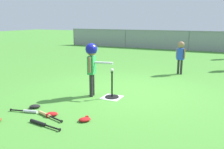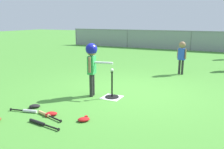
% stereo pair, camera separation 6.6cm
% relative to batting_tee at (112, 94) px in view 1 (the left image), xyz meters
% --- Properties ---
extents(ground_plane, '(60.00, 60.00, 0.00)m').
position_rel_batting_tee_xyz_m(ground_plane, '(0.26, 0.59, -0.09)').
color(ground_plane, '#478C33').
extents(home_plate, '(0.44, 0.44, 0.01)m').
position_rel_batting_tee_xyz_m(home_plate, '(0.00, 0.00, -0.09)').
color(home_plate, white).
rests_on(home_plate, ground_plane).
extents(batting_tee, '(0.32, 0.32, 0.62)m').
position_rel_batting_tee_xyz_m(batting_tee, '(0.00, 0.00, 0.00)').
color(batting_tee, black).
rests_on(batting_tee, ground_plane).
extents(baseball_on_tee, '(0.07, 0.07, 0.07)m').
position_rel_batting_tee_xyz_m(baseball_on_tee, '(0.00, 0.00, 0.56)').
color(baseball_on_tee, white).
rests_on(baseball_on_tee, batting_tee).
extents(batter_child, '(0.64, 0.35, 1.26)m').
position_rel_batting_tee_xyz_m(batter_child, '(-0.47, -0.09, 0.80)').
color(batter_child, '#262626').
rests_on(batter_child, ground_plane).
extents(fielder_deep_right, '(0.31, 0.22, 1.09)m').
position_rel_batting_tee_xyz_m(fielder_deep_right, '(0.97, 3.24, 0.60)').
color(fielder_deep_right, '#262626').
rests_on(fielder_deep_right, ground_plane).
extents(spare_bat_silver, '(0.58, 0.18, 0.06)m').
position_rel_batting_tee_xyz_m(spare_bat_silver, '(-1.09, -1.58, -0.06)').
color(spare_bat_silver, silver).
rests_on(spare_bat_silver, ground_plane).
extents(spare_bat_wood, '(0.68, 0.24, 0.06)m').
position_rel_batting_tee_xyz_m(spare_bat_wood, '(-0.61, -1.57, -0.06)').
color(spare_bat_wood, '#DBB266').
rests_on(spare_bat_wood, ground_plane).
extents(spare_bat_black, '(0.71, 0.15, 0.06)m').
position_rel_batting_tee_xyz_m(spare_bat_black, '(-0.46, -1.92, -0.06)').
color(spare_bat_black, black).
rests_on(spare_bat_black, ground_plane).
extents(glove_by_plate, '(0.27, 0.27, 0.07)m').
position_rel_batting_tee_xyz_m(glove_by_plate, '(0.15, -1.46, -0.06)').
color(glove_by_plate, '#B21919').
rests_on(glove_by_plate, ground_plane).
extents(glove_near_bats, '(0.27, 0.25, 0.07)m').
position_rel_batting_tee_xyz_m(glove_near_bats, '(-1.14, -1.32, -0.06)').
color(glove_near_bats, black).
rests_on(glove_near_bats, ground_plane).
extents(glove_outfield_drop, '(0.27, 0.24, 0.07)m').
position_rel_batting_tee_xyz_m(glove_outfield_drop, '(-0.55, -1.50, -0.06)').
color(glove_outfield_drop, '#B21919').
rests_on(glove_outfield_drop, ground_plane).
extents(outfield_fence, '(16.06, 0.06, 1.15)m').
position_rel_batting_tee_xyz_m(outfield_fence, '(0.26, 10.00, 0.52)').
color(outfield_fence, slate).
rests_on(outfield_fence, ground_plane).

